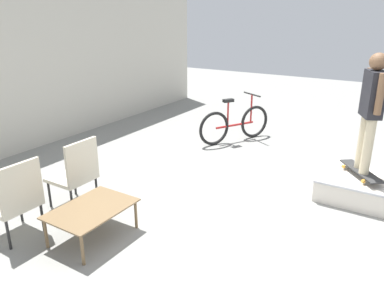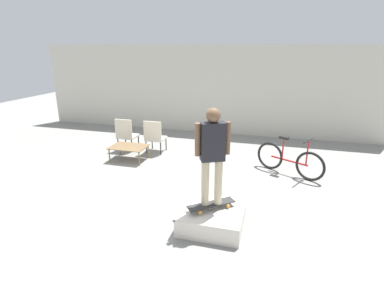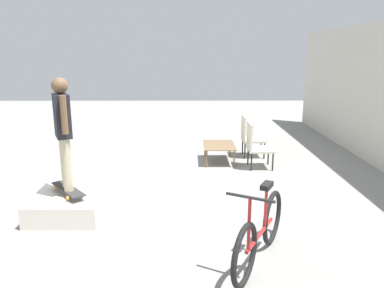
{
  "view_description": "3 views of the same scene",
  "coord_description": "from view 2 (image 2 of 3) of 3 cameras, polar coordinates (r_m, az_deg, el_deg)",
  "views": [
    {
      "loc": [
        -3.79,
        -1.56,
        2.5
      ],
      "look_at": [
        0.35,
        1.03,
        0.8
      ],
      "focal_mm": 35.0,
      "sensor_mm": 36.0,
      "label": 1
    },
    {
      "loc": [
        2.48,
        -5.39,
        2.9
      ],
      "look_at": [
        0.69,
        1.07,
        0.74
      ],
      "focal_mm": 28.0,
      "sensor_mm": 36.0,
      "label": 2
    },
    {
      "loc": [
        6.84,
        0.8,
        2.37
      ],
      "look_at": [
        0.64,
        0.84,
        0.85
      ],
      "focal_mm": 35.0,
      "sensor_mm": 36.0,
      "label": 3
    }
  ],
  "objects": [
    {
      "name": "ground_plane",
      "position": [
        6.6,
        -8.38,
        -8.36
      ],
      "size": [
        24.0,
        24.0,
        0.0
      ],
      "primitive_type": "plane",
      "color": "gray"
    },
    {
      "name": "house_wall_back",
      "position": [
        10.54,
        1.76,
        10.28
      ],
      "size": [
        12.0,
        0.06,
        3.0
      ],
      "color": "beige",
      "rests_on": "ground_plane"
    },
    {
      "name": "skate_ramp_box",
      "position": [
        5.24,
        3.86,
        -13.7
      ],
      "size": [
        1.06,
        1.04,
        0.34
      ],
      "color": "silver",
      "rests_on": "ground_plane"
    },
    {
      "name": "skateboard_on_ramp",
      "position": [
        5.12,
        3.69,
        -11.38
      ],
      "size": [
        0.77,
        0.68,
        0.07
      ],
      "rotation": [
        0.0,
        0.0,
        0.69
      ],
      "color": "#2D2D2D",
      "rests_on": "skate_ramp_box"
    },
    {
      "name": "person_skater",
      "position": [
        4.73,
        3.92,
        -1.17
      ],
      "size": [
        0.53,
        0.34,
        1.62
      ],
      "rotation": [
        0.0,
        0.0,
        0.44
      ],
      "color": "#C6B793",
      "rests_on": "skateboard_on_ramp"
    },
    {
      "name": "coffee_table",
      "position": [
        8.16,
        -11.95,
        -0.69
      ],
      "size": [
        0.95,
        0.68,
        0.39
      ],
      "color": "brown",
      "rests_on": "ground_plane"
    },
    {
      "name": "patio_chair_left",
      "position": [
        8.93,
        -12.43,
        1.97
      ],
      "size": [
        0.53,
        0.53,
        0.96
      ],
      "rotation": [
        0.0,
        0.0,
        3.13
      ],
      "color": "black",
      "rests_on": "ground_plane"
    },
    {
      "name": "patio_chair_right",
      "position": [
        8.56,
        -7.15,
        1.56
      ],
      "size": [
        0.52,
        0.52,
        0.96
      ],
      "rotation": [
        0.0,
        0.0,
        3.15
      ],
      "color": "black",
      "rests_on": "ground_plane"
    },
    {
      "name": "bicycle",
      "position": [
        7.45,
        18.03,
        -2.9
      ],
      "size": [
        1.53,
        0.86,
        0.96
      ],
      "rotation": [
        0.0,
        0.0,
        -0.49
      ],
      "color": "black",
      "rests_on": "ground_plane"
    }
  ]
}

